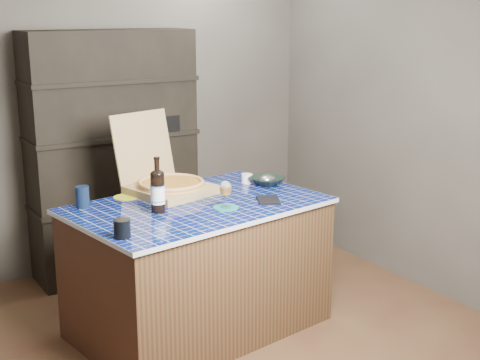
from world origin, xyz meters
TOP-DOWN VIEW (x-y plane):
  - room at (0.00, 0.00)m, footprint 3.50×3.50m
  - shelving_unit at (0.00, 1.53)m, footprint 1.20×0.41m
  - kitchen_island at (0.07, 0.36)m, footprint 1.60×1.15m
  - pizza_box at (0.03, 0.67)m, footprint 0.57×0.64m
  - mead_bottle at (-0.20, 0.33)m, footprint 0.09×0.09m
  - teal_trivet at (0.16, 0.19)m, footprint 0.15×0.15m
  - wine_glass at (0.16, 0.19)m, footprint 0.07×0.07m
  - tumbler at (-0.55, 0.02)m, footprint 0.09×0.09m
  - dvd_case at (0.46, 0.17)m, footprint 0.19×0.22m
  - bowl at (0.67, 0.50)m, footprint 0.27×0.27m
  - foil_contents at (0.67, 0.50)m, footprint 0.12×0.10m
  - white_jar at (0.58, 0.61)m, footprint 0.07×0.07m
  - navy_cup at (-0.54, 0.65)m, footprint 0.08×0.08m
  - green_trivet at (-0.24, 0.71)m, footprint 0.16×0.16m

SIDE VIEW (x-z plane):
  - kitchen_island at x=0.07m, z-range 0.00..0.81m
  - green_trivet at x=-0.24m, z-range 0.81..0.82m
  - teal_trivet at x=0.16m, z-range 0.81..0.82m
  - dvd_case at x=0.46m, z-range 0.81..0.83m
  - bowl at x=0.67m, z-range 0.81..0.86m
  - white_jar at x=0.58m, z-range 0.81..0.87m
  - foil_contents at x=0.67m, z-range 0.82..0.88m
  - tumbler at x=-0.55m, z-range 0.81..0.91m
  - navy_cup at x=-0.54m, z-range 0.81..0.94m
  - pizza_box at x=0.03m, z-range 0.64..1.12m
  - shelving_unit at x=0.00m, z-range 0.00..1.80m
  - wine_glass at x=0.16m, z-range 0.85..1.00m
  - mead_bottle at x=-0.20m, z-range 0.78..1.10m
  - room at x=0.00m, z-range -0.50..3.00m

